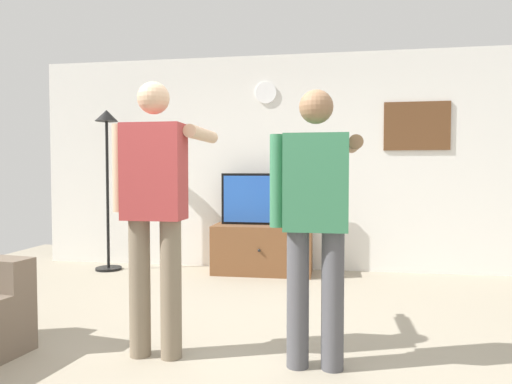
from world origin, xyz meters
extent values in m
plane|color=#9E937F|center=(0.00, 0.00, 0.00)|extent=(8.40, 8.40, 0.00)
cube|color=silver|center=(0.00, 2.95, 1.35)|extent=(6.40, 0.10, 2.70)
cube|color=brown|center=(-0.21, 2.60, 0.29)|extent=(1.19, 0.51, 0.59)
sphere|color=black|center=(-0.21, 2.33, 0.32)|extent=(0.04, 0.04, 0.04)
cube|color=black|center=(-0.21, 2.65, 0.90)|extent=(1.03, 0.06, 0.63)
cube|color=blue|center=(-0.21, 2.62, 0.90)|extent=(0.97, 0.01, 0.57)
cylinder|color=white|center=(-0.21, 2.89, 2.23)|extent=(0.27, 0.03, 0.27)
cube|color=brown|center=(1.62, 2.90, 1.78)|extent=(0.77, 0.04, 0.58)
cylinder|color=black|center=(-2.16, 2.49, 0.01)|extent=(0.32, 0.32, 0.03)
cylinder|color=black|center=(-2.16, 2.49, 0.95)|extent=(0.04, 0.04, 1.83)
cone|color=black|center=(-2.16, 2.49, 1.93)|extent=(0.28, 0.28, 0.14)
cylinder|color=#7A6B56|center=(-0.65, 0.00, 0.46)|extent=(0.14, 0.14, 0.92)
cylinder|color=#7A6B56|center=(-0.44, 0.00, 0.46)|extent=(0.14, 0.14, 0.92)
cube|color=#A53838|center=(-0.55, 0.00, 1.23)|extent=(0.39, 0.22, 0.63)
sphere|color=tan|center=(-0.55, 0.00, 1.71)|extent=(0.21, 0.21, 0.21)
cylinder|color=tan|center=(-0.79, 0.00, 1.25)|extent=(0.09, 0.09, 0.58)
cylinder|color=tan|center=(-0.30, 0.29, 1.49)|extent=(0.09, 0.58, 0.09)
cube|color=white|center=(-0.30, 0.61, 1.49)|extent=(0.04, 0.12, 0.04)
cylinder|color=#4C4C51|center=(0.40, -0.01, 0.43)|extent=(0.14, 0.14, 0.86)
cylinder|color=#4C4C51|center=(0.61, -0.01, 0.43)|extent=(0.14, 0.14, 0.86)
cube|color=#33724C|center=(0.51, -0.01, 1.16)|extent=(0.39, 0.22, 0.60)
sphere|color=#8C6647|center=(0.51, -0.01, 1.63)|extent=(0.21, 0.21, 0.21)
cylinder|color=#33724C|center=(0.27, -0.01, 1.17)|extent=(0.09, 0.09, 0.58)
cylinder|color=#8C6647|center=(0.75, 0.28, 1.41)|extent=(0.09, 0.58, 0.09)
cube|color=white|center=(0.75, 0.60, 1.41)|extent=(0.04, 0.12, 0.04)
camera|label=1|loc=(0.59, -2.84, 1.23)|focal=32.01mm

